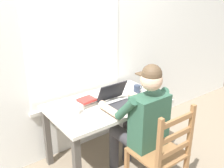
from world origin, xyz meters
TOP-DOWN VIEW (x-y plane):
  - ground_plane at (0.00, 0.00)m, footprint 8.00×8.00m
  - back_wall at (-0.00, 0.45)m, footprint 6.00×0.08m
  - desk at (0.00, 0.00)m, footprint 1.23×0.73m
  - seated_person at (0.06, -0.44)m, footprint 0.50×0.60m
  - wooden_chair at (0.06, -0.72)m, footprint 0.42×0.42m
  - laptop at (0.05, -0.11)m, footprint 0.33×0.33m
  - computer_mouse at (0.29, -0.15)m, footprint 0.06×0.10m
  - coffee_mug_white at (0.49, -0.19)m, footprint 0.12×0.08m
  - coffee_mug_dark at (0.42, 0.02)m, footprint 0.12×0.08m
  - coffee_mug_spare at (-0.39, -0.02)m, footprint 0.12×0.09m
  - book_stack_main at (-0.21, 0.08)m, footprint 0.21×0.17m
  - paper_pile_near_laptop at (0.06, 0.23)m, footprint 0.22×0.20m
  - paper_pile_back_corner at (0.34, 0.20)m, footprint 0.24×0.24m
  - paper_pile_side at (0.06, -0.06)m, footprint 0.25×0.23m

SIDE VIEW (x-z plane):
  - ground_plane at x=0.00m, z-range 0.00..0.00m
  - wooden_chair at x=0.06m, z-range -0.01..0.93m
  - desk at x=0.00m, z-range 0.25..0.95m
  - seated_person at x=0.06m, z-range 0.06..1.31m
  - paper_pile_back_corner at x=0.34m, z-range 0.70..0.71m
  - paper_pile_near_laptop at x=0.06m, z-range 0.70..0.72m
  - paper_pile_side at x=0.06m, z-range 0.70..0.72m
  - computer_mouse at x=0.29m, z-range 0.70..0.74m
  - book_stack_main at x=-0.21m, z-range 0.70..0.78m
  - coffee_mug_spare at x=-0.39m, z-range 0.70..0.79m
  - coffee_mug_dark at x=0.42m, z-range 0.70..0.79m
  - coffee_mug_white at x=0.49m, z-range 0.70..0.79m
  - laptop at x=0.05m, z-range 0.64..0.86m
  - back_wall at x=0.00m, z-range 0.00..2.60m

